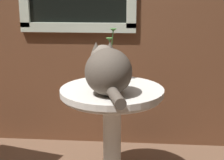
% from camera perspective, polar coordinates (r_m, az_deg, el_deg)
% --- Properties ---
extents(wicker_side_table, '(0.60, 0.60, 0.64)m').
position_cam_1_polar(wicker_side_table, '(2.01, 0.00, -6.60)').
color(wicker_side_table, silver).
rests_on(wicker_side_table, ground_plane).
extents(cat, '(0.31, 0.55, 0.26)m').
position_cam_1_polar(cat, '(1.82, -0.72, 1.69)').
color(cat, brown).
rests_on(cat, wicker_side_table).
extents(pewter_vase_with_ivy, '(0.14, 0.14, 0.33)m').
position_cam_1_polar(pewter_vase_with_ivy, '(2.08, -0.16, 2.32)').
color(pewter_vase_with_ivy, slate).
rests_on(pewter_vase_with_ivy, wicker_side_table).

